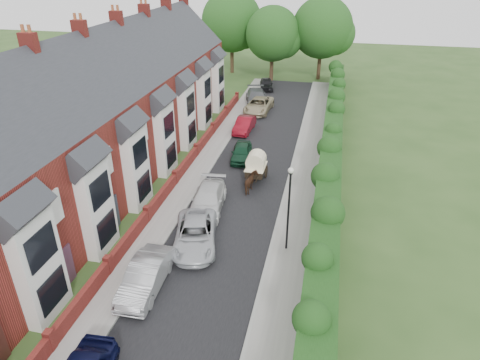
% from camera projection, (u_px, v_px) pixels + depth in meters
% --- Properties ---
extents(ground, '(140.00, 140.00, 0.00)m').
position_uv_depth(ground, '(208.00, 289.00, 21.28)').
color(ground, '#2D4C1E').
rests_on(ground, ground).
extents(road, '(6.00, 58.00, 0.02)m').
position_uv_depth(road, '(244.00, 185.00, 30.86)').
color(road, black).
rests_on(road, ground).
extents(pavement_hedge_side, '(2.20, 58.00, 0.12)m').
position_uv_depth(pavement_hedge_side, '(301.00, 190.00, 30.06)').
color(pavement_hedge_side, gray).
rests_on(pavement_hedge_side, ground).
extents(pavement_house_side, '(1.70, 58.00, 0.12)m').
position_uv_depth(pavement_house_side, '(193.00, 179.00, 31.57)').
color(pavement_house_side, gray).
rests_on(pavement_house_side, ground).
extents(kerb_hedge_side, '(0.18, 58.00, 0.13)m').
position_uv_depth(kerb_hedge_side, '(286.00, 188.00, 30.26)').
color(kerb_hedge_side, '#999A94').
rests_on(kerb_hedge_side, ground).
extents(kerb_house_side, '(0.18, 58.00, 0.13)m').
position_uv_depth(kerb_house_side, '(204.00, 180.00, 31.42)').
color(kerb_house_side, '#999A94').
rests_on(kerb_house_side, ground).
extents(hedge, '(2.10, 58.00, 2.85)m').
position_uv_depth(hedge, '(329.00, 173.00, 29.00)').
color(hedge, '#173410').
rests_on(hedge, ground).
extents(terrace_row, '(9.05, 40.50, 11.50)m').
position_uv_depth(terrace_row, '(96.00, 120.00, 29.87)').
color(terrace_row, maroon).
rests_on(terrace_row, ground).
extents(garden_wall_row, '(0.35, 40.35, 1.10)m').
position_uv_depth(garden_wall_row, '(175.00, 179.00, 30.71)').
color(garden_wall_row, maroon).
rests_on(garden_wall_row, ground).
extents(lamppost, '(0.32, 0.32, 5.16)m').
position_uv_depth(lamppost, '(289.00, 199.00, 22.54)').
color(lamppost, black).
rests_on(lamppost, ground).
extents(tree_far_left, '(7.14, 6.80, 9.29)m').
position_uv_depth(tree_far_left, '(275.00, 35.00, 53.69)').
color(tree_far_left, '#332316').
rests_on(tree_far_left, ground).
extents(tree_far_right, '(7.98, 7.60, 10.31)m').
position_uv_depth(tree_far_right, '(325.00, 29.00, 53.99)').
color(tree_far_right, '#332316').
rests_on(tree_far_right, ground).
extents(tree_far_back, '(8.40, 8.00, 10.82)m').
position_uv_depth(tree_far_back, '(235.00, 23.00, 56.99)').
color(tree_far_back, '#332316').
rests_on(tree_far_back, ground).
extents(car_silver_a, '(1.69, 4.54, 1.48)m').
position_uv_depth(car_silver_a, '(146.00, 276.00, 20.99)').
color(car_silver_a, '#99999D').
rests_on(car_silver_a, ground).
extents(car_silver_b, '(3.43, 5.42, 1.39)m').
position_uv_depth(car_silver_b, '(195.00, 234.00, 24.20)').
color(car_silver_b, silver).
rests_on(car_silver_b, ground).
extents(car_white, '(2.48, 5.09, 1.43)m').
position_uv_depth(car_white, '(208.00, 200.00, 27.58)').
color(car_white, silver).
rests_on(car_white, ground).
extents(car_green, '(1.90, 3.91, 1.29)m').
position_uv_depth(car_green, '(242.00, 152.00, 34.38)').
color(car_green, '#113923').
rests_on(car_green, ground).
extents(car_red, '(1.56, 4.09, 1.33)m').
position_uv_depth(car_red, '(244.00, 125.00, 39.83)').
color(car_red, maroon).
rests_on(car_red, ground).
extents(car_beige, '(2.70, 5.33, 1.44)m').
position_uv_depth(car_beige, '(259.00, 105.00, 44.79)').
color(car_beige, tan).
rests_on(car_beige, ground).
extents(car_grey, '(3.44, 5.82, 1.58)m').
position_uv_depth(car_grey, '(257.00, 98.00, 46.85)').
color(car_grey, '#575B5F').
rests_on(car_grey, ground).
extents(car_black, '(2.29, 4.08, 1.31)m').
position_uv_depth(car_black, '(266.00, 84.00, 52.33)').
color(car_black, black).
rests_on(car_black, ground).
extents(horse, '(0.84, 1.70, 1.40)m').
position_uv_depth(horse, '(251.00, 183.00, 29.63)').
color(horse, '#412617').
rests_on(horse, ground).
extents(horse_cart, '(1.43, 3.15, 2.27)m').
position_uv_depth(horse_cart, '(256.00, 164.00, 30.89)').
color(horse_cart, black).
rests_on(horse_cart, ground).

